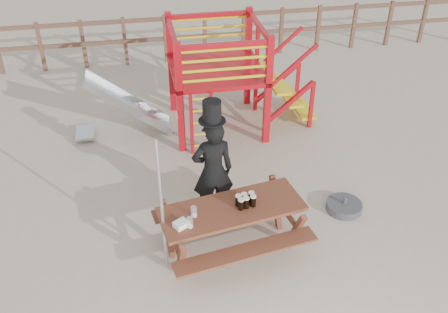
# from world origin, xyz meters

# --- Properties ---
(ground) EXTENTS (60.00, 60.00, 0.00)m
(ground) POSITION_xyz_m (0.00, 0.00, 0.00)
(ground) COLOR tan
(ground) RESTS_ON ground
(back_fence) EXTENTS (15.09, 0.09, 1.20)m
(back_fence) POSITION_xyz_m (0.00, 7.00, 0.74)
(back_fence) COLOR brown
(back_fence) RESTS_ON ground
(playground_fort) EXTENTS (4.71, 1.84, 2.10)m
(playground_fort) POSITION_xyz_m (0.12, 3.58, 1.07)
(playground_fort) COLOR #AB0B14
(playground_fort) RESTS_ON ground
(picnic_table) EXTENTS (2.17, 1.68, 0.76)m
(picnic_table) POSITION_xyz_m (-0.22, 0.08, 0.48)
(picnic_table) COLOR brown
(picnic_table) RESTS_ON ground
(man_with_hat) EXTENTS (0.64, 0.44, 2.01)m
(man_with_hat) POSITION_xyz_m (-0.35, 0.84, 0.90)
(man_with_hat) COLOR black
(man_with_hat) RESTS_ON ground
(metal_pole) EXTENTS (0.04, 0.04, 2.04)m
(metal_pole) POSITION_xyz_m (-1.16, -0.05, 1.02)
(metal_pole) COLOR #B2B2B7
(metal_pole) RESTS_ON ground
(parasol_base) EXTENTS (0.56, 0.56, 0.24)m
(parasol_base) POSITION_xyz_m (1.70, 0.59, 0.07)
(parasol_base) COLOR #3D3D42
(parasol_base) RESTS_ON ground
(paper_bag) EXTENTS (0.23, 0.21, 0.08)m
(paper_bag) POSITION_xyz_m (-0.94, -0.18, 0.80)
(paper_bag) COLOR white
(paper_bag) RESTS_ON picnic_table
(stout_pints) EXTENTS (0.28, 0.20, 0.17)m
(stout_pints) POSITION_xyz_m (-0.03, 0.08, 0.85)
(stout_pints) COLOR black
(stout_pints) RESTS_ON picnic_table
(empty_glasses) EXTENTS (0.16, 0.28, 0.15)m
(empty_glasses) POSITION_xyz_m (-0.79, -0.10, 0.83)
(empty_glasses) COLOR silver
(empty_glasses) RESTS_ON picnic_table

